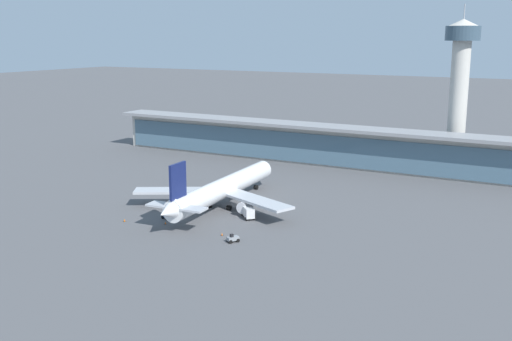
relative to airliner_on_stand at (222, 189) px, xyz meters
The scene contains 10 objects.
ground_plane 7.17m from the airliner_on_stand, 62.00° to the left, with size 1200.00×1200.00×0.00m, color #515154.
airliner_on_stand is the anchor object (origin of this frame).
service_truck_near_nose_blue 18.61m from the airliner_on_stand, 112.58° to the right, with size 3.24×2.48×2.05m.
service_truck_under_wing_grey 13.47m from the airliner_on_stand, 25.20° to the right, with size 6.67×6.90×3.10m.
service_truck_mid_apron_grey 30.84m from the airliner_on_stand, 53.10° to the right, with size 2.93×3.33×2.05m.
terminal_building 69.78m from the airliner_on_stand, 88.18° to the left, with size 183.60×12.80×15.20m.
control_tower 99.24m from the airliner_on_stand, 60.25° to the left, with size 12.00×12.00×58.59m.
safety_cone_alpha 25.73m from the airliner_on_stand, 57.91° to the right, with size 0.62×0.62×0.70m.
safety_cone_bravo 21.74m from the airliner_on_stand, 101.92° to the right, with size 0.62×0.62×0.70m.
safety_cone_charlie 28.89m from the airliner_on_stand, 122.38° to the right, with size 0.62×0.62×0.70m.
Camera 1 is at (87.94, -147.11, 47.90)m, focal length 43.10 mm.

